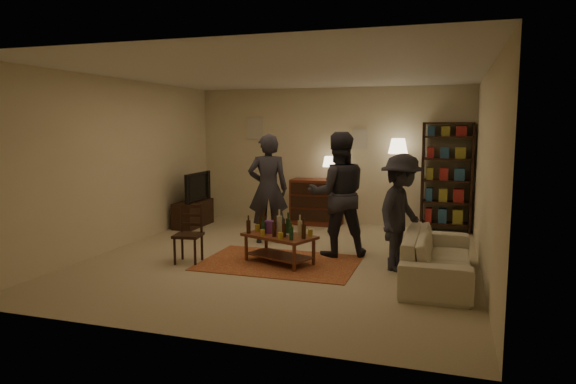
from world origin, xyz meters
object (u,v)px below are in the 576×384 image
at_px(dresser, 317,201).
at_px(coffee_table, 279,237).
at_px(person_by_sofa, 401,212).
at_px(person_left, 268,189).
at_px(bookshelf, 447,176).
at_px(dining_chair, 189,231).
at_px(sofa, 438,256).
at_px(tv_stand, 193,207).
at_px(floor_lamp, 398,152).
at_px(person_right, 338,194).

bearing_deg(dresser, coffee_table, -85.95).
bearing_deg(person_by_sofa, person_left, 83.23).
bearing_deg(bookshelf, dining_chair, -136.06).
relative_size(sofa, person_by_sofa, 1.31).
relative_size(tv_stand, person_by_sofa, 0.67).
relative_size(coffee_table, floor_lamp, 0.67).
relative_size(coffee_table, sofa, 0.55).
distance_m(sofa, person_left, 3.14).
bearing_deg(floor_lamp, dresser, 177.67).
relative_size(coffee_table, tv_stand, 1.09).
height_order(tv_stand, floor_lamp, floor_lamp).
height_order(dining_chair, floor_lamp, floor_lamp).
distance_m(coffee_table, person_left, 1.44).
height_order(dresser, person_right, person_right).
distance_m(tv_stand, person_left, 2.13).
relative_size(person_left, person_right, 0.98).
relative_size(dining_chair, dresser, 0.63).
bearing_deg(person_right, bookshelf, -144.75).
xyz_separation_m(coffee_table, dresser, (-0.21, 2.98, 0.09)).
relative_size(tv_stand, dresser, 0.78).
relative_size(tv_stand, floor_lamp, 0.61).
bearing_deg(person_left, person_right, 138.37).
relative_size(coffee_table, dresser, 0.84).
relative_size(tv_stand, person_left, 0.58).
distance_m(coffee_table, sofa, 2.19).
bearing_deg(person_left, floor_lamp, -159.07).
xyz_separation_m(dining_chair, dresser, (1.05, 3.29, 0.03)).
xyz_separation_m(dresser, floor_lamp, (1.56, -0.06, 0.99)).
height_order(coffee_table, dresser, dresser).
relative_size(floor_lamp, person_by_sofa, 1.08).
distance_m(bookshelf, person_by_sofa, 2.94).
bearing_deg(coffee_table, tv_stand, 140.03).
height_order(dresser, floor_lamp, floor_lamp).
relative_size(tv_stand, person_right, 0.57).
bearing_deg(sofa, dining_chair, 92.95).
height_order(dresser, sofa, dresser).
xyz_separation_m(tv_stand, person_by_sofa, (4.14, -1.90, 0.41)).
bearing_deg(sofa, person_left, 64.41).
height_order(person_left, person_by_sofa, person_left).
bearing_deg(tv_stand, dresser, 22.07).
distance_m(dresser, person_right, 2.50).
bearing_deg(person_left, bookshelf, -167.32).
relative_size(bookshelf, person_left, 1.11).
relative_size(dining_chair, floor_lamp, 0.50).
relative_size(dining_chair, person_left, 0.47).
height_order(bookshelf, floor_lamp, bookshelf).
height_order(person_left, person_right, person_right).
bearing_deg(tv_stand, floor_lamp, 12.57).
xyz_separation_m(tv_stand, person_left, (1.87, -0.87, 0.52)).
relative_size(dining_chair, sofa, 0.41).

